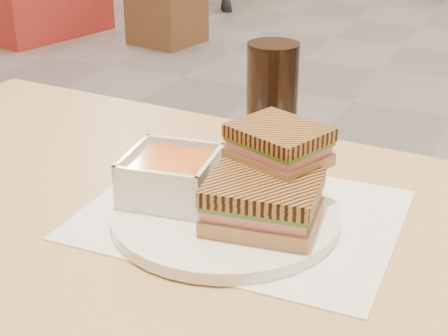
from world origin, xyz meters
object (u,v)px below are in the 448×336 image
at_px(panini_lower, 263,202).
at_px(bg_chair_0r, 167,9).
at_px(soup_bowl, 171,178).
at_px(main_table, 177,299).
at_px(cola_glass, 272,97).
at_px(plate, 225,215).

height_order(panini_lower, bg_chair_0r, panini_lower).
xyz_separation_m(soup_bowl, bg_chair_0r, (-1.92, 3.28, -0.56)).
height_order(main_table, bg_chair_0r, main_table).
bearing_deg(cola_glass, bg_chair_0r, 122.79).
distance_m(panini_lower, cola_glass, 0.27).
bearing_deg(main_table, cola_glass, 85.63).
height_order(soup_bowl, bg_chair_0r, soup_bowl).
bearing_deg(plate, panini_lower, -13.07).
xyz_separation_m(plate, panini_lower, (0.05, -0.01, 0.04)).
bearing_deg(bg_chair_0r, plate, -58.69).
height_order(plate, cola_glass, cola_glass).
xyz_separation_m(main_table, soup_bowl, (-0.02, 0.03, 0.16)).
distance_m(main_table, bg_chair_0r, 3.86).
bearing_deg(bg_chair_0r, soup_bowl, -59.65).
height_order(main_table, plate, plate).
bearing_deg(cola_glass, panini_lower, -70.26).
height_order(panini_lower, cola_glass, cola_glass).
xyz_separation_m(main_table, cola_glass, (0.02, 0.27, 0.20)).
relative_size(plate, panini_lower, 1.98).
bearing_deg(soup_bowl, main_table, -57.92).
relative_size(plate, bg_chair_0r, 0.60).
height_order(main_table, soup_bowl, soup_bowl).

